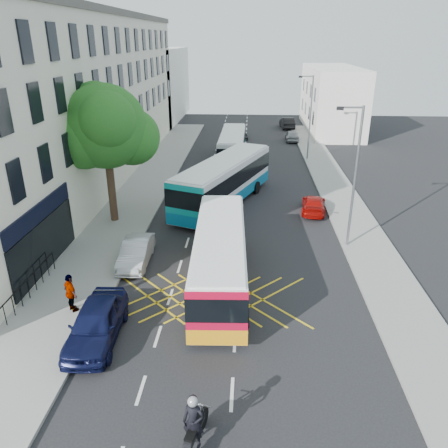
# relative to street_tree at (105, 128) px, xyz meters

# --- Properties ---
(ground) EXTENTS (120.00, 120.00, 0.00)m
(ground) POSITION_rel_street_tree_xyz_m (8.51, -14.97, -6.29)
(ground) COLOR black
(ground) RESTS_ON ground
(pavement_left) EXTENTS (5.00, 70.00, 0.15)m
(pavement_left) POSITION_rel_street_tree_xyz_m (0.01, 0.03, -6.22)
(pavement_left) COLOR gray
(pavement_left) RESTS_ON ground
(pavement_right) EXTENTS (3.00, 70.00, 0.15)m
(pavement_right) POSITION_rel_street_tree_xyz_m (16.01, 0.03, -6.22)
(pavement_right) COLOR gray
(pavement_right) RESTS_ON ground
(terrace_main) EXTENTS (8.30, 45.00, 13.50)m
(terrace_main) POSITION_rel_street_tree_xyz_m (-5.49, 9.52, 0.46)
(terrace_main) COLOR #EBE3C4
(terrace_main) RESTS_ON ground
(terrace_far) EXTENTS (8.00, 20.00, 10.00)m
(terrace_far) POSITION_rel_street_tree_xyz_m (-5.49, 40.03, -1.29)
(terrace_far) COLOR silver
(terrace_far) RESTS_ON ground
(building_right) EXTENTS (6.00, 18.00, 8.00)m
(building_right) POSITION_rel_street_tree_xyz_m (19.51, 33.03, -2.29)
(building_right) COLOR silver
(building_right) RESTS_ON ground
(street_tree) EXTENTS (6.30, 5.70, 8.80)m
(street_tree) POSITION_rel_street_tree_xyz_m (0.00, 0.00, 0.00)
(street_tree) COLOR #382619
(street_tree) RESTS_ON pavement_left
(lamp_near) EXTENTS (1.45, 0.15, 8.00)m
(lamp_near) POSITION_rel_street_tree_xyz_m (14.71, -2.97, -1.68)
(lamp_near) COLOR slate
(lamp_near) RESTS_ON pavement_right
(lamp_far) EXTENTS (1.45, 0.15, 8.00)m
(lamp_far) POSITION_rel_street_tree_xyz_m (14.71, 17.03, -1.68)
(lamp_far) COLOR slate
(lamp_far) RESTS_ON pavement_right
(railings) EXTENTS (0.08, 5.60, 1.14)m
(railings) POSITION_rel_street_tree_xyz_m (-1.19, -9.67, -5.57)
(railings) COLOR black
(railings) RESTS_ON pavement_left
(bus_near) EXTENTS (2.91, 10.49, 2.92)m
(bus_near) POSITION_rel_street_tree_xyz_m (7.62, -7.67, -4.75)
(bus_near) COLOR silver
(bus_near) RESTS_ON ground
(bus_mid) EXTENTS (6.88, 11.99, 3.32)m
(bus_mid) POSITION_rel_street_tree_xyz_m (7.12, 3.87, -4.54)
(bus_mid) COLOR silver
(bus_mid) RESTS_ON ground
(bus_far) EXTENTS (2.61, 10.09, 2.83)m
(bus_far) POSITION_rel_street_tree_xyz_m (7.25, 16.34, -4.80)
(bus_far) COLOR silver
(bus_far) RESTS_ON ground
(motorbike) EXTENTS (0.82, 2.21, 1.99)m
(motorbike) POSITION_rel_street_tree_xyz_m (7.47, -17.16, -5.36)
(motorbike) COLOR black
(motorbike) RESTS_ON ground
(parked_car_blue) EXTENTS (2.04, 4.69, 1.57)m
(parked_car_blue) POSITION_rel_street_tree_xyz_m (2.91, -12.26, -5.51)
(parked_car_blue) COLOR #0D1135
(parked_car_blue) RESTS_ON ground
(parked_car_silver) EXTENTS (1.52, 4.07, 1.33)m
(parked_car_silver) POSITION_rel_street_tree_xyz_m (2.91, -5.71, -5.63)
(parked_car_silver) COLOR #B5B8BE
(parked_car_silver) RESTS_ON ground
(red_hatchback) EXTENTS (2.14, 4.13, 1.15)m
(red_hatchback) POSITION_rel_street_tree_xyz_m (13.55, 2.60, -5.72)
(red_hatchback) COLOR #A70B07
(red_hatchback) RESTS_ON ground
(distant_car_grey) EXTENTS (2.50, 4.44, 1.17)m
(distant_car_grey) POSITION_rel_street_tree_xyz_m (7.62, 27.01, -5.71)
(distant_car_grey) COLOR #404348
(distant_car_grey) RESTS_ON ground
(distant_car_silver) EXTENTS (1.60, 3.82, 1.29)m
(distant_car_silver) POSITION_rel_street_tree_xyz_m (14.01, 25.81, -5.65)
(distant_car_silver) COLOR #93959A
(distant_car_silver) RESTS_ON ground
(distant_car_dark) EXTENTS (1.92, 4.56, 1.47)m
(distant_car_dark) POSITION_rel_street_tree_xyz_m (14.01, 33.75, -5.56)
(distant_car_dark) COLOR black
(distant_car_dark) RESTS_ON ground
(pedestrian_far) EXTENTS (1.08, 1.05, 1.82)m
(pedestrian_far) POSITION_rel_street_tree_xyz_m (1.23, -10.55, -5.23)
(pedestrian_far) COLOR gray
(pedestrian_far) RESTS_ON pavement_left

